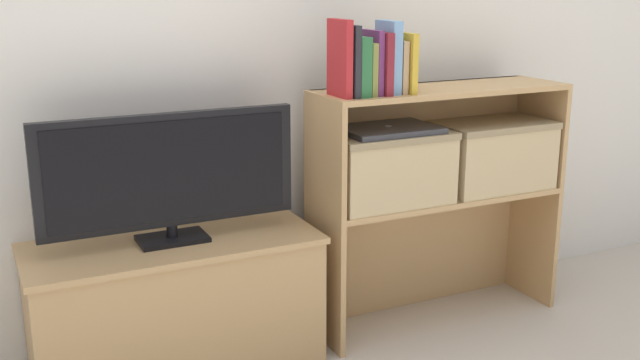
% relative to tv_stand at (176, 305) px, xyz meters
% --- Properties ---
extents(ground_plane, '(16.00, 16.00, 0.00)m').
position_rel_tv_stand_xyz_m(ground_plane, '(0.51, -0.19, -0.23)').
color(ground_plane, '#BCB2A3').
extents(wall_back, '(10.00, 0.05, 2.40)m').
position_rel_tv_stand_xyz_m(wall_back, '(0.51, 0.23, 0.97)').
color(wall_back, silver).
rests_on(wall_back, ground_plane).
extents(tv_stand, '(0.95, 0.40, 0.45)m').
position_rel_tv_stand_xyz_m(tv_stand, '(0.00, 0.00, 0.00)').
color(tv_stand, tan).
rests_on(tv_stand, ground_plane).
extents(tv, '(0.83, 0.14, 0.42)m').
position_rel_tv_stand_xyz_m(tv, '(0.00, -0.00, 0.45)').
color(tv, black).
rests_on(tv, tv_stand).
extents(bookshelf_lower_tier, '(0.97, 0.29, 0.50)m').
position_rel_tv_stand_xyz_m(bookshelf_lower_tier, '(1.00, 0.02, 0.09)').
color(bookshelf_lower_tier, tan).
rests_on(bookshelf_lower_tier, ground_plane).
extents(bookshelf_upper_tier, '(0.97, 0.29, 0.40)m').
position_rel_tv_stand_xyz_m(bookshelf_upper_tier, '(1.00, 0.01, 0.53)').
color(bookshelf_upper_tier, tan).
rests_on(bookshelf_upper_tier, bookshelf_lower_tier).
extents(book_crimson, '(0.02, 0.14, 0.25)m').
position_rel_tv_stand_xyz_m(book_crimson, '(0.56, -0.09, 0.80)').
color(book_crimson, '#B22328').
rests_on(book_crimson, bookshelf_upper_tier).
extents(book_charcoal, '(0.02, 0.15, 0.23)m').
position_rel_tv_stand_xyz_m(book_charcoal, '(0.59, -0.09, 0.79)').
color(book_charcoal, '#232328').
rests_on(book_charcoal, bookshelf_upper_tier).
extents(book_forest, '(0.04, 0.14, 0.20)m').
position_rel_tv_stand_xyz_m(book_forest, '(0.62, -0.09, 0.77)').
color(book_forest, '#286638').
rests_on(book_forest, bookshelf_upper_tier).
extents(book_olive, '(0.02, 0.14, 0.17)m').
position_rel_tv_stand_xyz_m(book_olive, '(0.66, -0.09, 0.76)').
color(book_olive, olive).
rests_on(book_olive, bookshelf_upper_tier).
extents(book_plum, '(0.02, 0.12, 0.21)m').
position_rel_tv_stand_xyz_m(book_plum, '(0.68, -0.09, 0.78)').
color(book_plum, '#6B2D66').
rests_on(book_plum, bookshelf_upper_tier).
extents(book_maroon, '(0.03, 0.15, 0.21)m').
position_rel_tv_stand_xyz_m(book_maroon, '(0.71, -0.09, 0.77)').
color(book_maroon, maroon).
rests_on(book_maroon, bookshelf_upper_tier).
extents(book_skyblue, '(0.04, 0.13, 0.24)m').
position_rel_tv_stand_xyz_m(book_skyblue, '(0.74, -0.09, 0.79)').
color(book_skyblue, '#709ECC').
rests_on(book_skyblue, bookshelf_upper_tier).
extents(book_tan, '(0.02, 0.13, 0.18)m').
position_rel_tv_stand_xyz_m(book_tan, '(0.78, -0.09, 0.76)').
color(book_tan, tan).
rests_on(book_tan, bookshelf_upper_tier).
extents(book_mustard, '(0.02, 0.16, 0.20)m').
position_rel_tv_stand_xyz_m(book_mustard, '(0.80, -0.09, 0.77)').
color(book_mustard, gold).
rests_on(book_mustard, bookshelf_upper_tier).
extents(storage_basket_left, '(0.44, 0.26, 0.26)m').
position_rel_tv_stand_xyz_m(storage_basket_left, '(0.77, -0.06, 0.41)').
color(storage_basket_left, tan).
rests_on(storage_basket_left, bookshelf_lower_tier).
extents(storage_basket_right, '(0.44, 0.26, 0.26)m').
position_rel_tv_stand_xyz_m(storage_basket_right, '(1.23, -0.06, 0.41)').
color(storage_basket_right, tan).
rests_on(storage_basket_right, bookshelf_lower_tier).
extents(laptop, '(0.34, 0.24, 0.02)m').
position_rel_tv_stand_xyz_m(laptop, '(0.77, -0.06, 0.54)').
color(laptop, '#2D2D33').
rests_on(laptop, storage_basket_left).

